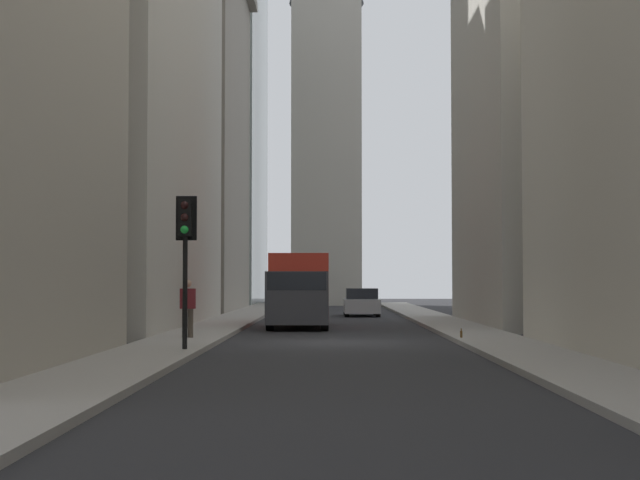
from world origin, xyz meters
name	(u,v)px	position (x,y,z in m)	size (l,w,h in m)	color
ground_plane	(338,342)	(0.00, 0.00, 0.00)	(135.00, 135.00, 0.00)	#262628
sidewalk_right	(185,340)	(0.00, 4.50, 0.07)	(90.00, 2.20, 0.14)	gray
sidewalk_left	(491,340)	(0.00, -4.50, 0.07)	(90.00, 2.20, 0.14)	gray
building_left_midfar	(593,49)	(10.98, -10.60, 11.33)	(13.38, 10.00, 22.65)	#B7B2A5
building_right_far	(155,111)	(28.44, 10.59, 11.85)	(15.49, 10.50, 23.69)	gray
building_right_midfar	(69,35)	(9.49, 10.60, 11.58)	(19.42, 10.00, 23.16)	#B7B2A5
church_spire	(326,52)	(43.34, 0.46, 18.94)	(5.60, 5.60, 36.23)	#B7B2A5
delivery_truck	(299,290)	(8.86, 1.40, 1.46)	(6.46, 2.25, 2.84)	red
sedan_silver	(362,303)	(21.13, -1.40, 0.66)	(4.30, 1.78, 1.42)	#B7BABF
traffic_light_foreground	(185,236)	(-4.74, 3.79, 2.91)	(0.43, 0.52, 3.77)	black
pedestrian	(188,306)	(0.05, 4.42, 1.07)	(0.26, 0.44, 1.70)	#473D33
discarded_bottle	(461,334)	(0.06, -3.63, 0.25)	(0.07, 0.07, 0.27)	brown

